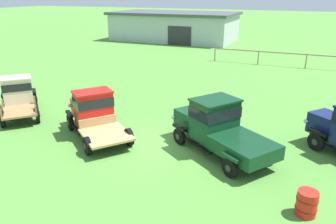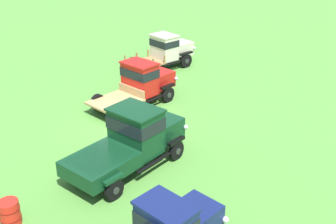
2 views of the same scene
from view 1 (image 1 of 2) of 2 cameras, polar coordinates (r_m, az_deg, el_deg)
name	(u,v)px [view 1 (image 1 of 2)]	position (r m, az deg, el deg)	size (l,w,h in m)	color
ground_plane	(147,145)	(15.03, -3.73, -5.69)	(240.00, 240.00, 0.00)	#518E38
farm_shed	(174,26)	(48.15, 1.11, 14.75)	(17.28, 9.42, 3.90)	#B2B7BC
paddock_fence	(308,57)	(32.48, 23.20, 8.75)	(17.44, 0.46, 1.34)	#997F60
vintage_truck_foreground_near	(18,94)	(20.45, -24.62, 2.91)	(4.42, 4.30, 2.13)	black
vintage_truck_second_in_line	(93,111)	(16.24, -12.90, 0.10)	(4.90, 4.33, 2.18)	black
vintage_truck_midrow_center	(218,127)	(14.18, 8.76, -2.57)	(5.33, 4.40, 2.29)	black
oil_drum_beside_row	(307,203)	(11.33, 23.01, -14.40)	(0.66, 0.66, 0.83)	red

